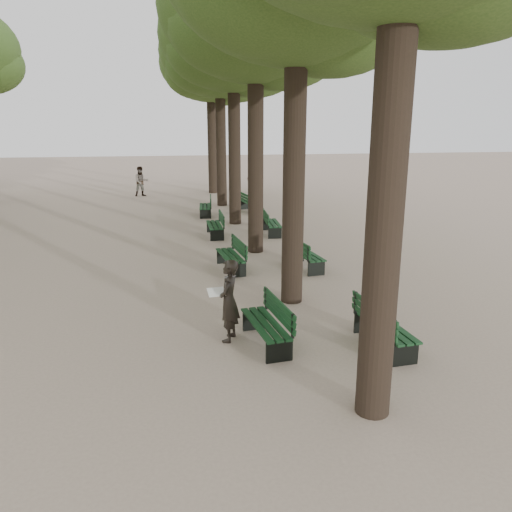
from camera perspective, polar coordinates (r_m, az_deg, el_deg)
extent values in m
plane|color=tan|center=(9.53, -0.31, -11.83)|extent=(120.00, 120.00, 0.00)
cylinder|color=#33261C|center=(7.05, 14.89, 10.02)|extent=(0.52, 0.52, 7.50)
cylinder|color=#33261C|center=(11.77, 4.42, 12.29)|extent=(0.52, 0.52, 7.50)
cylinder|color=#33261C|center=(16.65, -0.05, 13.13)|extent=(0.52, 0.52, 7.50)
ellipsoid|color=#2E4D1A|center=(16.98, -0.05, 26.57)|extent=(6.00, 6.00, 4.50)
cylinder|color=#33261C|center=(21.58, -2.49, 13.56)|extent=(0.52, 0.52, 7.50)
ellipsoid|color=#2E4D1A|center=(21.84, -2.62, 23.97)|extent=(6.00, 6.00, 4.50)
cylinder|color=#33261C|center=(26.54, -4.03, 13.81)|extent=(0.52, 0.52, 7.50)
ellipsoid|color=#2E4D1A|center=(26.75, -4.20, 22.30)|extent=(6.00, 6.00, 4.50)
cylinder|color=#33261C|center=(31.52, -5.09, 13.98)|extent=(0.52, 0.52, 7.50)
ellipsoid|color=#2E4D1A|center=(31.69, -5.26, 21.14)|extent=(6.00, 6.00, 4.50)
cube|color=black|center=(10.05, 1.05, -8.93)|extent=(0.73, 1.85, 0.45)
cube|color=black|center=(9.96, 1.05, -7.75)|extent=(0.75, 1.85, 0.04)
cube|color=black|center=(9.94, 2.60, -6.12)|extent=(0.26, 1.79, 0.40)
cube|color=black|center=(15.00, -2.96, -0.77)|extent=(0.71, 1.84, 0.45)
cube|color=black|center=(14.94, -2.98, 0.06)|extent=(0.73, 1.85, 0.04)
cube|color=black|center=(14.93, -1.94, 1.14)|extent=(0.23, 1.79, 0.40)
cube|color=black|center=(19.50, -4.75, 2.91)|extent=(0.53, 1.80, 0.45)
cube|color=black|center=(19.45, -4.77, 3.56)|extent=(0.55, 1.80, 0.04)
cube|color=black|center=(19.43, -3.96, 4.37)|extent=(0.05, 1.80, 0.40)
cube|color=black|center=(23.93, -5.85, 5.15)|extent=(0.67, 1.84, 0.45)
cube|color=black|center=(23.89, -5.86, 5.68)|extent=(0.69, 1.84, 0.04)
cube|color=black|center=(23.85, -5.20, 6.34)|extent=(0.19, 1.80, 0.40)
cube|color=black|center=(10.26, 14.51, -8.91)|extent=(0.66, 1.83, 0.45)
cube|color=black|center=(10.17, 14.59, -7.75)|extent=(0.68, 1.84, 0.04)
cube|color=black|center=(9.94, 13.28, -6.52)|extent=(0.18, 1.80, 0.40)
cube|color=black|center=(15.21, 5.78, -0.60)|extent=(0.73, 1.85, 0.45)
cube|color=black|center=(15.15, 5.81, 0.22)|extent=(0.75, 1.85, 0.04)
cube|color=black|center=(14.98, 4.85, 1.14)|extent=(0.26, 1.79, 0.40)
cube|color=black|center=(19.81, 1.90, 3.15)|extent=(0.65, 1.83, 0.45)
cube|color=black|center=(19.76, 1.90, 3.79)|extent=(0.67, 1.83, 0.04)
cube|color=black|center=(19.67, 1.10, 4.54)|extent=(0.17, 1.80, 0.40)
cube|color=black|center=(24.89, -0.67, 5.61)|extent=(0.76, 1.85, 0.45)
cube|color=black|center=(24.85, -0.68, 6.12)|extent=(0.78, 1.86, 0.04)
cube|color=black|center=(24.73, -1.30, 6.71)|extent=(0.28, 1.79, 0.40)
imported|color=black|center=(10.04, -3.12, -5.13)|extent=(0.57, 0.76, 1.70)
cube|color=white|center=(9.95, -4.57, -4.11)|extent=(0.37, 0.29, 0.12)
imported|color=#262628|center=(31.17, -0.06, 8.86)|extent=(1.17, 0.66, 1.89)
imported|color=#262628|center=(30.89, -12.98, 8.30)|extent=(0.91, 0.54, 1.76)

